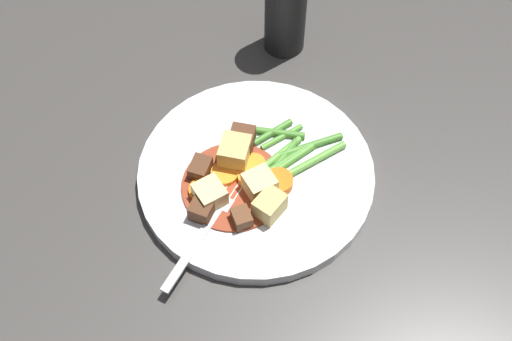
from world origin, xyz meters
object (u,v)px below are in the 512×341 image
at_px(carrot_slice_1, 250,177).
at_px(potato_chunk_1, 260,184).
at_px(carrot_slice_3, 202,190).
at_px(potato_chunk_2, 235,153).
at_px(carrot_slice_2, 225,174).
at_px(dinner_plate, 256,174).
at_px(potato_chunk_3, 210,195).
at_px(meat_chunk_2, 203,209).
at_px(meat_chunk_0, 242,218).
at_px(fork, 209,224).
at_px(meat_chunk_1, 239,142).
at_px(meat_chunk_3, 200,169).
at_px(pepper_mill, 286,2).
at_px(potato_chunk_0, 269,206).
at_px(carrot_slice_0, 257,163).
at_px(carrot_slice_4, 279,182).

xyz_separation_m(carrot_slice_1, potato_chunk_1, (-0.00, 0.02, 0.01)).
bearing_deg(carrot_slice_3, potato_chunk_2, -157.93).
bearing_deg(carrot_slice_2, potato_chunk_2, -146.42).
xyz_separation_m(dinner_plate, potato_chunk_3, (0.07, 0.01, 0.02)).
bearing_deg(meat_chunk_2, meat_chunk_0, 139.00).
relative_size(potato_chunk_2, fork, 0.24).
xyz_separation_m(potato_chunk_3, meat_chunk_1, (-0.06, -0.05, 0.00)).
relative_size(potato_chunk_2, meat_chunk_2, 1.31).
height_order(meat_chunk_3, pepper_mill, pepper_mill).
height_order(carrot_slice_1, meat_chunk_2, meat_chunk_2).
xyz_separation_m(meat_chunk_0, pepper_mill, (-0.18, -0.24, 0.05)).
height_order(carrot_slice_2, potato_chunk_3, potato_chunk_3).
distance_m(dinner_plate, meat_chunk_2, 0.09).
distance_m(meat_chunk_1, fork, 0.11).
bearing_deg(fork, carrot_slice_2, -130.63).
distance_m(dinner_plate, carrot_slice_2, 0.04).
bearing_deg(potato_chunk_3, pepper_mill, -135.97).
bearing_deg(meat_chunk_1, potato_chunk_1, 85.68).
distance_m(carrot_slice_2, meat_chunk_0, 0.07).
distance_m(meat_chunk_1, meat_chunk_2, 0.10).
bearing_deg(meat_chunk_1, meat_chunk_3, 11.90).
distance_m(potato_chunk_3, meat_chunk_3, 0.04).
xyz_separation_m(dinner_plate, pepper_mill, (-0.13, -0.18, 0.07)).
bearing_deg(meat_chunk_2, potato_chunk_2, -142.92).
bearing_deg(potato_chunk_3, potato_chunk_0, 140.64).
bearing_deg(meat_chunk_1, carrot_slice_3, 28.94).
distance_m(carrot_slice_1, meat_chunk_3, 0.06).
relative_size(potato_chunk_3, fork, 0.21).
height_order(carrot_slice_1, meat_chunk_3, meat_chunk_3).
bearing_deg(meat_chunk_3, carrot_slice_0, 162.76).
bearing_deg(carrot_slice_3, potato_chunk_3, 101.09).
bearing_deg(meat_chunk_0, fork, -22.23).
relative_size(carrot_slice_0, meat_chunk_0, 1.17).
height_order(dinner_plate, potato_chunk_0, potato_chunk_0).
bearing_deg(carrot_slice_0, carrot_slice_4, 104.77).
bearing_deg(potato_chunk_0, pepper_mill, -121.74).
relative_size(carrot_slice_2, pepper_mill, 0.21).
relative_size(carrot_slice_0, meat_chunk_2, 0.97).
relative_size(dinner_plate, carrot_slice_1, 9.29).
xyz_separation_m(carrot_slice_4, potato_chunk_3, (0.08, -0.02, 0.01)).
relative_size(carrot_slice_4, potato_chunk_3, 1.03).
bearing_deg(carrot_slice_2, potato_chunk_3, 38.50).
distance_m(carrot_slice_1, pepper_mill, 0.25).
bearing_deg(potato_chunk_3, meat_chunk_3, -98.18).
relative_size(carrot_slice_1, meat_chunk_1, 0.97).
bearing_deg(dinner_plate, carrot_slice_1, 34.72).
distance_m(potato_chunk_3, meat_chunk_0, 0.05).
bearing_deg(carrot_slice_2, potato_chunk_0, 109.67).
distance_m(potato_chunk_3, fork, 0.03).
bearing_deg(meat_chunk_0, meat_chunk_3, -80.12).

